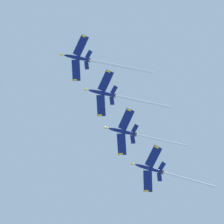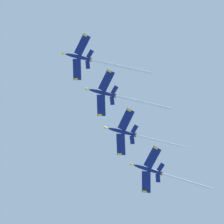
{
  "view_description": "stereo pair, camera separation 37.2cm",
  "coord_description": "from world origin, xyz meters",
  "px_view_note": "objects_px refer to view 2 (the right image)",
  "views": [
    {
      "loc": [
        16.76,
        17.67,
        1.97
      ],
      "look_at": [
        25.75,
        31.0,
        148.22
      ],
      "focal_mm": 56.62,
      "sensor_mm": 36.0,
      "label": 1
    },
    {
      "loc": [
        16.46,
        17.88,
        1.97
      ],
      "look_at": [
        25.75,
        31.0,
        148.22
      ],
      "focal_mm": 56.62,
      "sensor_mm": 36.0,
      "label": 2
    }
  ],
  "objects_px": {
    "jet_third": "(130,134)",
    "jet_fourth": "(157,172)",
    "jet_lead": "(94,60)",
    "jet_second": "(116,96)"
  },
  "relations": [
    {
      "from": "jet_third",
      "to": "jet_fourth",
      "type": "relative_size",
      "value": 0.99
    },
    {
      "from": "jet_lead",
      "to": "jet_fourth",
      "type": "relative_size",
      "value": 1.18
    },
    {
      "from": "jet_third",
      "to": "jet_fourth",
      "type": "xyz_separation_m",
      "value": [
        17.66,
        6.12,
        -3.5
      ]
    },
    {
      "from": "jet_second",
      "to": "jet_fourth",
      "type": "xyz_separation_m",
      "value": [
        31.25,
        15.37,
        -6.49
      ]
    },
    {
      "from": "jet_third",
      "to": "jet_fourth",
      "type": "height_order",
      "value": "jet_third"
    },
    {
      "from": "jet_fourth",
      "to": "jet_third",
      "type": "bearing_deg",
      "value": -160.88
    },
    {
      "from": "jet_lead",
      "to": "jet_fourth",
      "type": "bearing_deg",
      "value": 25.22
    },
    {
      "from": "jet_lead",
      "to": "jet_fourth",
      "type": "height_order",
      "value": "jet_lead"
    },
    {
      "from": "jet_third",
      "to": "jet_second",
      "type": "bearing_deg",
      "value": -145.77
    },
    {
      "from": "jet_second",
      "to": "jet_fourth",
      "type": "bearing_deg",
      "value": 26.19
    }
  ]
}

